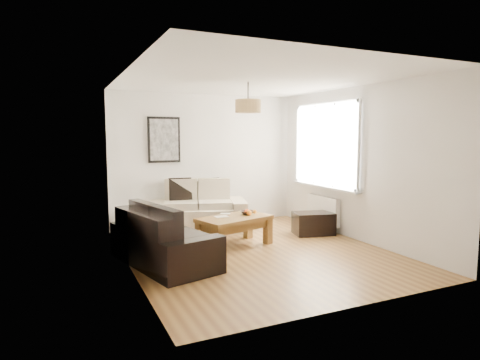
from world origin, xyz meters
name	(u,v)px	position (x,y,z in m)	size (l,w,h in m)	color
floor	(256,252)	(0.00, 0.00, 0.00)	(4.50, 4.50, 0.00)	brown
ceiling	(257,79)	(0.00, 0.00, 2.60)	(3.80, 4.50, 0.00)	white
wall_back	(206,160)	(0.00, 2.25, 1.30)	(3.80, 0.04, 2.60)	silver
wall_front	(358,183)	(0.00, -2.25, 1.30)	(3.80, 0.04, 2.60)	silver
wall_left	(127,172)	(-1.90, 0.00, 1.30)	(0.04, 4.50, 2.60)	silver
wall_right	(356,164)	(1.90, 0.00, 1.30)	(0.04, 4.50, 2.60)	silver
window_bay	(326,145)	(1.86, 0.80, 1.60)	(0.14, 1.90, 1.60)	white
radiator	(323,210)	(1.82, 0.80, 0.38)	(0.10, 0.90, 0.52)	white
poster	(164,140)	(-0.85, 2.22, 1.70)	(0.62, 0.04, 0.87)	black
pendant_shade	(248,106)	(0.00, 0.30, 2.23)	(0.40, 0.40, 0.20)	tan
loveseat_cream	(198,207)	(-0.34, 1.78, 0.44)	(1.78, 0.97, 0.88)	beige
sofa_leather	(164,237)	(-1.43, 0.01, 0.38)	(1.76, 0.85, 0.76)	black
coffee_table	(235,231)	(-0.17, 0.44, 0.24)	(1.17, 0.64, 0.48)	brown
ottoman	(313,223)	(1.45, 0.57, 0.20)	(0.70, 0.45, 0.40)	black
cushion_left	(180,189)	(-0.61, 2.00, 0.76)	(0.43, 0.13, 0.43)	black
cushion_right	(211,188)	(0.01, 2.00, 0.75)	(0.39, 0.12, 0.39)	black
fruit_bowl	(247,212)	(0.11, 0.56, 0.51)	(0.22, 0.22, 0.06)	black
orange_a	(249,213)	(0.10, 0.46, 0.52)	(0.09, 0.09, 0.09)	orange
orange_b	(255,212)	(0.23, 0.50, 0.52)	(0.07, 0.07, 0.07)	orange
orange_c	(247,212)	(0.11, 0.55, 0.52)	(0.09, 0.09, 0.09)	#DA4412
papers	(221,216)	(-0.36, 0.53, 0.48)	(0.22, 0.15, 0.01)	white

